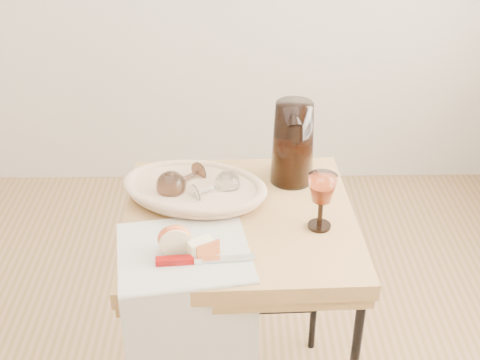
{
  "coord_description": "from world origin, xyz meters",
  "views": [
    {
      "loc": [
        0.42,
        -1.14,
        1.72
      ],
      "look_at": [
        0.44,
        0.24,
        0.9
      ],
      "focal_mm": 47.15,
      "sensor_mm": 36.0,
      "label": 1
    }
  ],
  "objects_px": {
    "side_table": "(240,323)",
    "goblet_lying_b": "(214,188)",
    "goblet_lying_a": "(183,179)",
    "wine_goblet": "(321,202)",
    "apple_half": "(174,238)",
    "tea_towel": "(184,251)",
    "table_knife": "(201,258)",
    "bread_basket": "(195,191)",
    "pitcher": "(293,143)"
  },
  "relations": [
    {
      "from": "bread_basket",
      "to": "goblet_lying_b",
      "type": "relative_size",
      "value": 3.08
    },
    {
      "from": "goblet_lying_a",
      "to": "wine_goblet",
      "type": "relative_size",
      "value": 0.86
    },
    {
      "from": "bread_basket",
      "to": "side_table",
      "type": "bearing_deg",
      "value": -18.95
    },
    {
      "from": "bread_basket",
      "to": "table_knife",
      "type": "bearing_deg",
      "value": -69.81
    },
    {
      "from": "side_table",
      "to": "table_knife",
      "type": "relative_size",
      "value": 3.36
    },
    {
      "from": "bread_basket",
      "to": "goblet_lying_a",
      "type": "relative_size",
      "value": 2.66
    },
    {
      "from": "apple_half",
      "to": "bread_basket",
      "type": "bearing_deg",
      "value": 72.39
    },
    {
      "from": "goblet_lying_a",
      "to": "side_table",
      "type": "bearing_deg",
      "value": 101.49
    },
    {
      "from": "tea_towel",
      "to": "wine_goblet",
      "type": "bearing_deg",
      "value": 7.52
    },
    {
      "from": "tea_towel",
      "to": "table_knife",
      "type": "distance_m",
      "value": 0.06
    },
    {
      "from": "goblet_lying_b",
      "to": "wine_goblet",
      "type": "height_order",
      "value": "wine_goblet"
    },
    {
      "from": "wine_goblet",
      "to": "table_knife",
      "type": "bearing_deg",
      "value": -153.53
    },
    {
      "from": "side_table",
      "to": "tea_towel",
      "type": "xyz_separation_m",
      "value": [
        -0.14,
        -0.16,
        0.39
      ]
    },
    {
      "from": "apple_half",
      "to": "tea_towel",
      "type": "bearing_deg",
      "value": -7.38
    },
    {
      "from": "side_table",
      "to": "goblet_lying_b",
      "type": "xyz_separation_m",
      "value": [
        -0.07,
        0.06,
        0.44
      ]
    },
    {
      "from": "goblet_lying_a",
      "to": "table_knife",
      "type": "height_order",
      "value": "goblet_lying_a"
    },
    {
      "from": "tea_towel",
      "to": "wine_goblet",
      "type": "relative_size",
      "value": 2.06
    },
    {
      "from": "bread_basket",
      "to": "goblet_lying_b",
      "type": "height_order",
      "value": "goblet_lying_b"
    },
    {
      "from": "tea_towel",
      "to": "table_knife",
      "type": "height_order",
      "value": "table_knife"
    },
    {
      "from": "bread_basket",
      "to": "apple_half",
      "type": "bearing_deg",
      "value": -84.24
    },
    {
      "from": "goblet_lying_a",
      "to": "pitcher",
      "type": "height_order",
      "value": "pitcher"
    },
    {
      "from": "wine_goblet",
      "to": "table_knife",
      "type": "xyz_separation_m",
      "value": [
        -0.3,
        -0.15,
        -0.06
      ]
    },
    {
      "from": "bread_basket",
      "to": "wine_goblet",
      "type": "bearing_deg",
      "value": -8.78
    },
    {
      "from": "bread_basket",
      "to": "goblet_lying_b",
      "type": "xyz_separation_m",
      "value": [
        0.05,
        -0.02,
        0.02
      ]
    },
    {
      "from": "goblet_lying_b",
      "to": "apple_half",
      "type": "height_order",
      "value": "goblet_lying_b"
    },
    {
      "from": "apple_half",
      "to": "goblet_lying_b",
      "type": "bearing_deg",
      "value": 59.05
    },
    {
      "from": "tea_towel",
      "to": "side_table",
      "type": "bearing_deg",
      "value": 40.11
    },
    {
      "from": "bread_basket",
      "to": "goblet_lying_a",
      "type": "distance_m",
      "value": 0.05
    },
    {
      "from": "goblet_lying_b",
      "to": "apple_half",
      "type": "relative_size",
      "value": 1.43
    },
    {
      "from": "goblet_lying_a",
      "to": "wine_goblet",
      "type": "distance_m",
      "value": 0.39
    },
    {
      "from": "side_table",
      "to": "apple_half",
      "type": "bearing_deg",
      "value": -134.35
    },
    {
      "from": "tea_towel",
      "to": "goblet_lying_b",
      "type": "xyz_separation_m",
      "value": [
        0.07,
        0.22,
        0.04
      ]
    },
    {
      "from": "side_table",
      "to": "pitcher",
      "type": "bearing_deg",
      "value": 50.29
    },
    {
      "from": "wine_goblet",
      "to": "table_knife",
      "type": "height_order",
      "value": "wine_goblet"
    },
    {
      "from": "wine_goblet",
      "to": "apple_half",
      "type": "distance_m",
      "value": 0.38
    },
    {
      "from": "tea_towel",
      "to": "goblet_lying_a",
      "type": "relative_size",
      "value": 2.38
    },
    {
      "from": "goblet_lying_b",
      "to": "side_table",
      "type": "bearing_deg",
      "value": -72.76
    },
    {
      "from": "tea_towel",
      "to": "bread_basket",
      "type": "bearing_deg",
      "value": 76.93
    },
    {
      "from": "wine_goblet",
      "to": "tea_towel",
      "type": "bearing_deg",
      "value": -163.11
    },
    {
      "from": "goblet_lying_b",
      "to": "table_knife",
      "type": "height_order",
      "value": "goblet_lying_b"
    },
    {
      "from": "wine_goblet",
      "to": "bread_basket",
      "type": "bearing_deg",
      "value": 156.99
    },
    {
      "from": "tea_towel",
      "to": "table_knife",
      "type": "relative_size",
      "value": 1.37
    },
    {
      "from": "pitcher",
      "to": "table_knife",
      "type": "distance_m",
      "value": 0.47
    },
    {
      "from": "side_table",
      "to": "goblet_lying_b",
      "type": "bearing_deg",
      "value": 139.83
    },
    {
      "from": "side_table",
      "to": "goblet_lying_a",
      "type": "xyz_separation_m",
      "value": [
        -0.16,
        0.1,
        0.44
      ]
    },
    {
      "from": "tea_towel",
      "to": "apple_half",
      "type": "distance_m",
      "value": 0.05
    },
    {
      "from": "pitcher",
      "to": "wine_goblet",
      "type": "bearing_deg",
      "value": -83.86
    },
    {
      "from": "apple_half",
      "to": "table_knife",
      "type": "height_order",
      "value": "apple_half"
    },
    {
      "from": "side_table",
      "to": "wine_goblet",
      "type": "bearing_deg",
      "value": -15.98
    },
    {
      "from": "wine_goblet",
      "to": "goblet_lying_b",
      "type": "bearing_deg",
      "value": 156.76
    }
  ]
}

